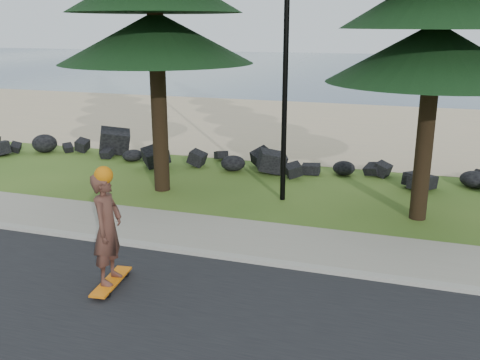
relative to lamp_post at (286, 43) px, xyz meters
The scene contains 8 objects.
ground 5.23m from the lamp_post, 90.00° to the right, with size 160.00×160.00×0.00m, color #3A5C1D.
kerb 5.79m from the lamp_post, 90.00° to the right, with size 160.00×0.20×0.10m, color #A5A195.
sidewalk 5.08m from the lamp_post, 90.00° to the right, with size 160.00×2.00×0.08m, color gray.
beach_sand 12.03m from the lamp_post, 90.00° to the left, with size 160.00×15.00×0.01m, color #D5B78E.
ocean 47.98m from the lamp_post, 90.00° to the left, with size 160.00×58.00×0.01m, color #374F69.
seawall_boulders 4.78m from the lamp_post, 90.00° to the left, with size 60.00×2.40×1.10m, color black, non-canonical shape.
lamp_post is the anchor object (origin of this frame).
skateboarder 6.83m from the lamp_post, 106.55° to the right, with size 0.57×1.23×2.25m.
Camera 1 is at (3.17, -10.28, 4.58)m, focal length 40.00 mm.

